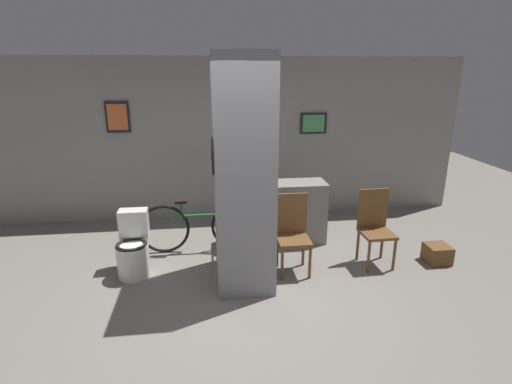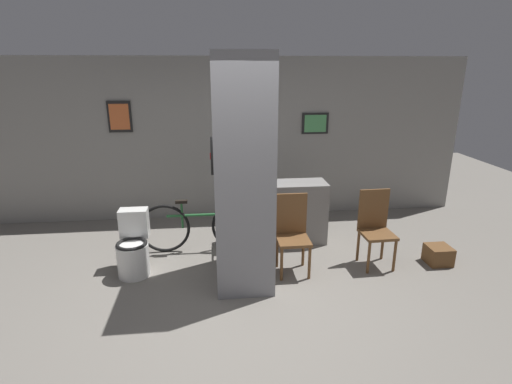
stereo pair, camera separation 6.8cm
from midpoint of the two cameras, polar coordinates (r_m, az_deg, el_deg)
ground_plane at (r=4.56m, az=-2.65°, el=-15.01°), size 14.00×14.00×0.00m
wall_back at (r=6.57m, az=-4.33°, el=7.47°), size 8.00×0.09×2.60m
pillar_center at (r=4.47m, az=-1.56°, el=2.65°), size 0.67×0.95×2.60m
counter_shelf at (r=5.74m, az=4.01°, el=-2.95°), size 1.26×0.44×0.89m
toilet at (r=5.13m, az=-16.74°, el=-7.75°), size 0.38×0.54×0.77m
chair_near_pillar at (r=4.93m, az=5.58°, el=-5.57°), size 0.39×0.39×0.97m
chair_by_doorway at (r=5.30m, az=17.04°, el=-4.60°), size 0.40×0.40×0.97m
bicycle at (r=5.52m, az=-7.51°, el=-4.86°), size 1.67×0.42×0.74m
bottle_tall at (r=5.52m, az=1.33°, el=2.43°), size 0.09×0.09×0.33m
bottle_short at (r=5.61m, az=2.50°, el=2.27°), size 0.08×0.08×0.24m
floor_crate at (r=5.75m, az=24.90°, el=-8.15°), size 0.29×0.29×0.24m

